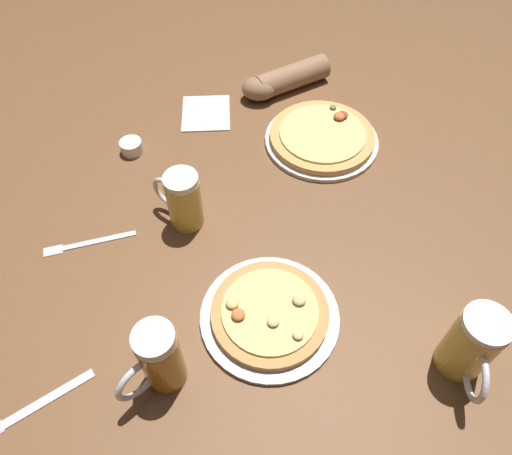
{
  "coord_description": "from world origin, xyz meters",
  "views": [
    {
      "loc": [
        0.05,
        -0.69,
        0.93
      ],
      "look_at": [
        0.0,
        0.0,
        0.02
      ],
      "focal_mm": 33.93,
      "sensor_mm": 36.0,
      "label": 1
    }
  ],
  "objects_px": {
    "napkin_folded": "(206,113)",
    "knife_right": "(33,407)",
    "pizza_plate_near": "(270,314)",
    "diner_arm": "(282,80)",
    "pizza_plate_far": "(322,137)",
    "beer_mug_dark": "(472,346)",
    "beer_mug_amber": "(183,200)",
    "fork_left": "(87,243)",
    "ramekin_sauce": "(131,147)",
    "beer_mug_pale": "(159,360)"
  },
  "relations": [
    {
      "from": "napkin_folded",
      "to": "knife_right",
      "type": "height_order",
      "value": "napkin_folded"
    },
    {
      "from": "pizza_plate_near",
      "to": "napkin_folded",
      "type": "relative_size",
      "value": 1.86
    },
    {
      "from": "pizza_plate_near",
      "to": "diner_arm",
      "type": "xyz_separation_m",
      "value": [
        -0.0,
        0.77,
        0.02
      ]
    },
    {
      "from": "pizza_plate_far",
      "to": "beer_mug_dark",
      "type": "bearing_deg",
      "value": -67.5
    },
    {
      "from": "beer_mug_dark",
      "to": "knife_right",
      "type": "bearing_deg",
      "value": -170.05
    },
    {
      "from": "beer_mug_amber",
      "to": "fork_left",
      "type": "height_order",
      "value": "beer_mug_amber"
    },
    {
      "from": "ramekin_sauce",
      "to": "beer_mug_pale",
      "type": "bearing_deg",
      "value": -71.64
    },
    {
      "from": "knife_right",
      "to": "pizza_plate_near",
      "type": "bearing_deg",
      "value": 26.56
    },
    {
      "from": "beer_mug_amber",
      "to": "beer_mug_pale",
      "type": "xyz_separation_m",
      "value": [
        0.02,
        -0.39,
        0.01
      ]
    },
    {
      "from": "pizza_plate_near",
      "to": "knife_right",
      "type": "height_order",
      "value": "pizza_plate_near"
    },
    {
      "from": "beer_mug_pale",
      "to": "knife_right",
      "type": "relative_size",
      "value": 0.91
    },
    {
      "from": "fork_left",
      "to": "diner_arm",
      "type": "bearing_deg",
      "value": 54.52
    },
    {
      "from": "beer_mug_amber",
      "to": "diner_arm",
      "type": "xyz_separation_m",
      "value": [
        0.21,
        0.52,
        -0.04
      ]
    },
    {
      "from": "ramekin_sauce",
      "to": "pizza_plate_near",
      "type": "bearing_deg",
      "value": -49.99
    },
    {
      "from": "beer_mug_dark",
      "to": "ramekin_sauce",
      "type": "distance_m",
      "value": 0.95
    },
    {
      "from": "beer_mug_dark",
      "to": "fork_left",
      "type": "bearing_deg",
      "value": 163.69
    },
    {
      "from": "beer_mug_amber",
      "to": "napkin_folded",
      "type": "bearing_deg",
      "value": 90.64
    },
    {
      "from": "beer_mug_amber",
      "to": "diner_arm",
      "type": "distance_m",
      "value": 0.57
    },
    {
      "from": "ramekin_sauce",
      "to": "knife_right",
      "type": "distance_m",
      "value": 0.69
    },
    {
      "from": "pizza_plate_far",
      "to": "fork_left",
      "type": "xyz_separation_m",
      "value": [
        -0.55,
        -0.39,
        -0.01
      ]
    },
    {
      "from": "beer_mug_pale",
      "to": "knife_right",
      "type": "xyz_separation_m",
      "value": [
        -0.24,
        -0.08,
        -0.09
      ]
    },
    {
      "from": "pizza_plate_near",
      "to": "beer_mug_pale",
      "type": "height_order",
      "value": "beer_mug_pale"
    },
    {
      "from": "knife_right",
      "to": "diner_arm",
      "type": "height_order",
      "value": "diner_arm"
    },
    {
      "from": "pizza_plate_near",
      "to": "diner_arm",
      "type": "height_order",
      "value": "diner_arm"
    },
    {
      "from": "beer_mug_dark",
      "to": "beer_mug_pale",
      "type": "xyz_separation_m",
      "value": [
        -0.57,
        -0.07,
        0.0
      ]
    },
    {
      "from": "pizza_plate_far",
      "to": "fork_left",
      "type": "relative_size",
      "value": 1.51
    },
    {
      "from": "pizza_plate_near",
      "to": "pizza_plate_far",
      "type": "height_order",
      "value": "pizza_plate_far"
    },
    {
      "from": "beer_mug_pale",
      "to": "beer_mug_amber",
      "type": "bearing_deg",
      "value": 93.01
    },
    {
      "from": "pizza_plate_near",
      "to": "beer_mug_amber",
      "type": "bearing_deg",
      "value": 130.9
    },
    {
      "from": "napkin_folded",
      "to": "pizza_plate_far",
      "type": "bearing_deg",
      "value": -16.16
    },
    {
      "from": "beer_mug_dark",
      "to": "pizza_plate_near",
      "type": "bearing_deg",
      "value": 168.78
    },
    {
      "from": "pizza_plate_near",
      "to": "fork_left",
      "type": "height_order",
      "value": "pizza_plate_near"
    },
    {
      "from": "fork_left",
      "to": "beer_mug_dark",
      "type": "bearing_deg",
      "value": -16.31
    },
    {
      "from": "beer_mug_dark",
      "to": "fork_left",
      "type": "distance_m",
      "value": 0.85
    },
    {
      "from": "beer_mug_pale",
      "to": "knife_right",
      "type": "height_order",
      "value": "beer_mug_pale"
    },
    {
      "from": "ramekin_sauce",
      "to": "napkin_folded",
      "type": "height_order",
      "value": "ramekin_sauce"
    },
    {
      "from": "pizza_plate_near",
      "to": "fork_left",
      "type": "bearing_deg",
      "value": 159.52
    },
    {
      "from": "pizza_plate_near",
      "to": "pizza_plate_far",
      "type": "bearing_deg",
      "value": 78.0
    },
    {
      "from": "beer_mug_dark",
      "to": "diner_arm",
      "type": "relative_size",
      "value": 0.66
    },
    {
      "from": "beer_mug_pale",
      "to": "napkin_folded",
      "type": "xyz_separation_m",
      "value": [
        -0.02,
        0.79,
        -0.08
      ]
    },
    {
      "from": "beer_mug_amber",
      "to": "knife_right",
      "type": "distance_m",
      "value": 0.52
    },
    {
      "from": "beer_mug_pale",
      "to": "fork_left",
      "type": "xyz_separation_m",
      "value": [
        -0.24,
        0.3,
        -0.09
      ]
    },
    {
      "from": "pizza_plate_far",
      "to": "napkin_folded",
      "type": "height_order",
      "value": "pizza_plate_far"
    },
    {
      "from": "pizza_plate_far",
      "to": "napkin_folded",
      "type": "xyz_separation_m",
      "value": [
        -0.34,
        0.1,
        -0.01
      ]
    },
    {
      "from": "knife_right",
      "to": "diner_arm",
      "type": "xyz_separation_m",
      "value": [
        0.43,
        0.99,
        0.03
      ]
    },
    {
      "from": "pizza_plate_near",
      "to": "beer_mug_pale",
      "type": "distance_m",
      "value": 0.25
    },
    {
      "from": "beer_mug_amber",
      "to": "ramekin_sauce",
      "type": "bearing_deg",
      "value": 129.01
    },
    {
      "from": "beer_mug_dark",
      "to": "diner_arm",
      "type": "height_order",
      "value": "beer_mug_dark"
    },
    {
      "from": "ramekin_sauce",
      "to": "fork_left",
      "type": "xyz_separation_m",
      "value": [
        -0.04,
        -0.31,
        -0.01
      ]
    },
    {
      "from": "pizza_plate_near",
      "to": "beer_mug_pale",
      "type": "relative_size",
      "value": 1.63
    }
  ]
}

